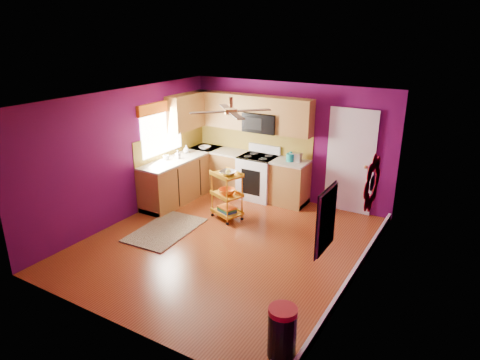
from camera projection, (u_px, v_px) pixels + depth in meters
The scene contains 18 objects.
ground at pixel (226, 244), 7.42m from camera, with size 5.00×5.00×0.00m, color maroon.
room_envelope at pixel (226, 154), 6.86m from camera, with size 4.54×5.04×2.52m.
lower_cabinets at pixel (219, 177), 9.39m from camera, with size 2.81×2.31×0.94m.
electric_range at pixel (258, 176), 9.28m from camera, with size 0.76×0.66×1.13m.
upper_cabinetry at pixel (231, 113), 9.17m from camera, with size 2.80×2.30×1.26m.
left_window at pixel (161, 121), 8.75m from camera, with size 0.08×1.35×1.08m.
panel_door at pixel (350, 163), 8.42m from camera, with size 0.95×0.11×2.15m.
right_wall_art at pixel (354, 198), 5.59m from camera, with size 0.04×2.74×1.04m.
ceiling_fan at pixel (231, 111), 6.81m from camera, with size 1.01×1.01×0.26m.
shag_rug at pixel (166, 230), 7.90m from camera, with size 0.91×1.49×0.02m, color black.
rolling_cart at pixel (227, 193), 8.22m from camera, with size 0.68×0.59×1.03m.
trash_can at pixel (282, 332), 4.81m from camera, with size 0.33×0.36×0.63m.
teal_kettle at pixel (291, 157), 8.77m from camera, with size 0.18×0.18×0.21m.
toaster at pixel (296, 157), 8.76m from camera, with size 0.22×0.15×0.18m, color beige.
soap_bottle_a at pixel (178, 154), 8.94m from camera, with size 0.08×0.08×0.18m, color #EA3F72.
soap_bottle_b at pixel (186, 149), 9.33m from camera, with size 0.14×0.14×0.18m, color white.
counter_dish at pixel (205, 148), 9.66m from camera, with size 0.26×0.26×0.06m, color white.
counter_cup at pixel (166, 158), 8.87m from camera, with size 0.13×0.13×0.10m, color white.
Camera 1 is at (3.59, -5.55, 3.56)m, focal length 32.00 mm.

